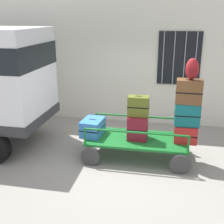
{
  "coord_description": "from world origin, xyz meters",
  "views": [
    {
      "loc": [
        0.9,
        -6.06,
        3.18
      ],
      "look_at": [
        -0.29,
        0.06,
        1.08
      ],
      "focal_mm": 46.48,
      "sensor_mm": 36.0,
      "label": 1
    }
  ],
  "objects_px": {
    "suitcase_midleft_middle": "(138,106)",
    "suitcase_center_middle": "(187,114)",
    "suitcase_left_bottom": "(93,127)",
    "backpack": "(192,69)",
    "luggage_cart": "(137,142)",
    "suitcase_center_top": "(189,92)",
    "suitcase_midleft_bottom": "(138,128)",
    "suitcase_center_bottom": "(185,134)"
  },
  "relations": [
    {
      "from": "suitcase_center_bottom",
      "to": "suitcase_midleft_bottom",
      "type": "bearing_deg",
      "value": -178.77
    },
    {
      "from": "suitcase_center_bottom",
      "to": "suitcase_center_middle",
      "type": "bearing_deg",
      "value": 90.0
    },
    {
      "from": "suitcase_left_bottom",
      "to": "suitcase_midleft_middle",
      "type": "distance_m",
      "value": 1.21
    },
    {
      "from": "backpack",
      "to": "suitcase_midleft_bottom",
      "type": "bearing_deg",
      "value": -178.23
    },
    {
      "from": "suitcase_center_middle",
      "to": "backpack",
      "type": "relative_size",
      "value": 1.26
    },
    {
      "from": "suitcase_center_bottom",
      "to": "backpack",
      "type": "xyz_separation_m",
      "value": [
        0.02,
        0.01,
        1.44
      ]
    },
    {
      "from": "suitcase_left_bottom",
      "to": "backpack",
      "type": "bearing_deg",
      "value": -0.06
    },
    {
      "from": "suitcase_center_bottom",
      "to": "suitcase_center_middle",
      "type": "height_order",
      "value": "suitcase_center_middle"
    },
    {
      "from": "suitcase_center_top",
      "to": "suitcase_center_bottom",
      "type": "bearing_deg",
      "value": -90.0
    },
    {
      "from": "suitcase_center_middle",
      "to": "backpack",
      "type": "distance_m",
      "value": 0.99
    },
    {
      "from": "suitcase_center_top",
      "to": "backpack",
      "type": "distance_m",
      "value": 0.48
    },
    {
      "from": "suitcase_midleft_middle",
      "to": "backpack",
      "type": "distance_m",
      "value": 1.38
    },
    {
      "from": "luggage_cart",
      "to": "suitcase_left_bottom",
      "type": "height_order",
      "value": "suitcase_left_bottom"
    },
    {
      "from": "luggage_cart",
      "to": "suitcase_midleft_bottom",
      "type": "relative_size",
      "value": 4.31
    },
    {
      "from": "suitcase_left_bottom",
      "to": "suitcase_center_middle",
      "type": "relative_size",
      "value": 1.24
    },
    {
      "from": "suitcase_left_bottom",
      "to": "backpack",
      "type": "height_order",
      "value": "backpack"
    },
    {
      "from": "suitcase_left_bottom",
      "to": "suitcase_center_middle",
      "type": "distance_m",
      "value": 2.17
    },
    {
      "from": "suitcase_center_middle",
      "to": "suitcase_left_bottom",
      "type": "bearing_deg",
      "value": -179.69
    },
    {
      "from": "suitcase_center_top",
      "to": "suitcase_midleft_middle",
      "type": "bearing_deg",
      "value": -178.94
    },
    {
      "from": "suitcase_midleft_middle",
      "to": "suitcase_center_middle",
      "type": "height_order",
      "value": "suitcase_midleft_middle"
    },
    {
      "from": "suitcase_midleft_middle",
      "to": "backpack",
      "type": "xyz_separation_m",
      "value": [
        1.08,
        0.01,
        0.86
      ]
    },
    {
      "from": "suitcase_left_bottom",
      "to": "suitcase_center_top",
      "type": "relative_size",
      "value": 1.21
    },
    {
      "from": "luggage_cart",
      "to": "suitcase_center_top",
      "type": "height_order",
      "value": "suitcase_center_top"
    },
    {
      "from": "luggage_cart",
      "to": "suitcase_center_top",
      "type": "bearing_deg",
      "value": 1.22
    },
    {
      "from": "suitcase_left_bottom",
      "to": "suitcase_midleft_middle",
      "type": "bearing_deg",
      "value": -0.75
    },
    {
      "from": "suitcase_left_bottom",
      "to": "suitcase_midleft_bottom",
      "type": "xyz_separation_m",
      "value": [
        1.06,
        -0.04,
        0.08
      ]
    },
    {
      "from": "backpack",
      "to": "luggage_cart",
      "type": "bearing_deg",
      "value": -179.23
    },
    {
      "from": "luggage_cart",
      "to": "suitcase_center_middle",
      "type": "relative_size",
      "value": 4.28
    },
    {
      "from": "suitcase_left_bottom",
      "to": "backpack",
      "type": "xyz_separation_m",
      "value": [
        2.15,
        -0.0,
        1.45
      ]
    },
    {
      "from": "suitcase_midleft_bottom",
      "to": "suitcase_left_bottom",
      "type": "bearing_deg",
      "value": 178.07
    },
    {
      "from": "suitcase_midleft_bottom",
      "to": "suitcase_center_middle",
      "type": "xyz_separation_m",
      "value": [
        1.06,
        0.05,
        0.37
      ]
    },
    {
      "from": "suitcase_midleft_middle",
      "to": "suitcase_center_middle",
      "type": "distance_m",
      "value": 1.07
    },
    {
      "from": "suitcase_midleft_bottom",
      "to": "suitcase_center_bottom",
      "type": "height_order",
      "value": "suitcase_midleft_bottom"
    },
    {
      "from": "suitcase_midleft_bottom",
      "to": "suitcase_center_top",
      "type": "xyz_separation_m",
      "value": [
        1.06,
        0.04,
        0.88
      ]
    },
    {
      "from": "suitcase_center_bottom",
      "to": "suitcase_center_top",
      "type": "xyz_separation_m",
      "value": [
        -0.0,
        0.02,
        0.96
      ]
    },
    {
      "from": "suitcase_center_middle",
      "to": "suitcase_midleft_bottom",
      "type": "bearing_deg",
      "value": -177.45
    },
    {
      "from": "suitcase_center_top",
      "to": "suitcase_center_middle",
      "type": "bearing_deg",
      "value": 90.0
    },
    {
      "from": "backpack",
      "to": "suitcase_midleft_middle",
      "type": "bearing_deg",
      "value": -179.39
    },
    {
      "from": "luggage_cart",
      "to": "suitcase_midleft_middle",
      "type": "distance_m",
      "value": 0.86
    },
    {
      "from": "suitcase_midleft_bottom",
      "to": "suitcase_center_middle",
      "type": "relative_size",
      "value": 0.99
    },
    {
      "from": "suitcase_center_bottom",
      "to": "suitcase_center_middle",
      "type": "xyz_separation_m",
      "value": [
        0.0,
        0.02,
        0.45
      ]
    },
    {
      "from": "suitcase_center_top",
      "to": "backpack",
      "type": "bearing_deg",
      "value": -20.68
    }
  ]
}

